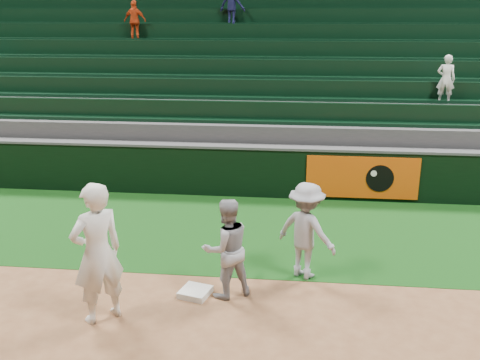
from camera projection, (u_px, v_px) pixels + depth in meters
name	position (u px, v px, depth m)	size (l,w,h in m)	color
ground	(198.00, 304.00, 8.22)	(70.00, 70.00, 0.00)	brown
foul_grass	(224.00, 229.00, 11.07)	(36.00, 4.20, 0.01)	#0D350E
first_base	(195.00, 292.00, 8.48)	(0.44, 0.44, 0.10)	white
first_baseman	(97.00, 253.00, 7.53)	(0.76, 0.50, 2.09)	silver
baserunner	(226.00, 248.00, 8.26)	(0.78, 0.61, 1.61)	#95979F
base_coach	(306.00, 231.00, 8.85)	(1.07, 0.61, 1.65)	#9597A1
field_wall	(237.00, 170.00, 12.96)	(36.00, 0.45, 1.25)	black
stadium_seating	(250.00, 101.00, 16.22)	(36.00, 5.95, 5.18)	#323335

